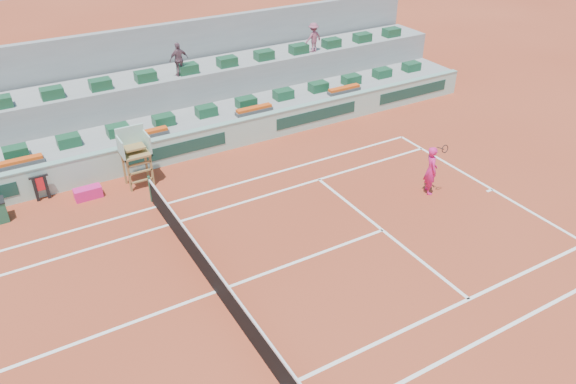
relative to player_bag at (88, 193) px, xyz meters
name	(u,v)px	position (x,y,z in m)	size (l,w,h in m)	color
ground	(216,292)	(2.02, -7.40, -0.23)	(90.00, 90.00, 0.00)	#9B361E
seating_tier_lower	(115,140)	(2.02, 3.30, 0.37)	(36.00, 4.00, 1.20)	#979694
seating_tier_upper	(103,112)	(2.02, 4.90, 1.07)	(36.00, 2.40, 2.60)	#979694
stadium_back_wall	(91,82)	(2.02, 6.50, 1.97)	(36.00, 0.40, 4.40)	#979694
player_bag	(88,193)	(0.00, 0.00, 0.00)	(1.02, 0.45, 0.45)	#E61E76
spectator_mid	(179,59)	(5.60, 4.17, 3.14)	(0.90, 0.37, 1.53)	#704A54
spectator_right	(313,37)	(12.78, 4.14, 3.11)	(0.95, 0.54, 1.46)	#944A5E
court_lines	(216,292)	(2.02, -7.40, -0.22)	(23.89, 11.09, 0.01)	white
tennis_net	(215,278)	(2.02, -7.40, 0.30)	(0.10, 11.97, 1.10)	black
advertising_hoarding	(130,159)	(2.04, 1.10, 0.41)	(36.00, 0.34, 1.26)	#A3CDB9
umpire_chair	(134,149)	(2.02, 0.10, 1.32)	(1.10, 0.90, 2.40)	olive
seat_row_lower	(118,130)	(2.02, 2.40, 1.19)	(32.90, 0.60, 0.44)	#194B2C
seat_row_upper	(100,84)	(2.02, 4.30, 2.59)	(32.90, 0.60, 0.44)	#194B2C
flower_planters	(86,148)	(0.52, 1.60, 1.11)	(26.80, 0.36, 0.28)	#484848
towel_rack	(41,186)	(-1.51, 0.77, 0.38)	(0.69, 0.11, 1.03)	black
tennis_player	(431,170)	(11.58, -6.24, 0.76)	(0.72, 0.98, 2.28)	#E61E76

